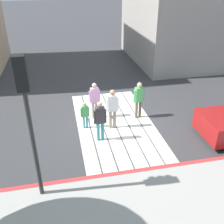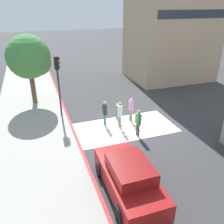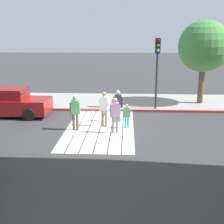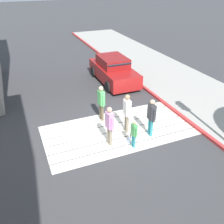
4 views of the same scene
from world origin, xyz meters
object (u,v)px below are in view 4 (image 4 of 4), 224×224
Objects in this scene: pedestrian_adult_side at (127,111)px; pedestrian_teen_behind at (110,123)px; pedestrian_adult_trailing at (151,115)px; pedestrian_adult_lead at (101,101)px; pedestrian_child_with_racket at (134,133)px; car_parked_near_curb at (113,70)px.

pedestrian_teen_behind is (1.03, 0.58, -0.04)m from pedestrian_adult_side.
pedestrian_adult_side is 1.18m from pedestrian_teen_behind.
pedestrian_adult_side reaches higher than pedestrian_adult_trailing.
pedestrian_adult_lead is 2.48m from pedestrian_child_with_racket.
pedestrian_adult_side is at bearing -102.11° from pedestrian_child_with_racket.
pedestrian_adult_trailing is at bearing 140.59° from pedestrian_adult_side.
pedestrian_teen_behind reaches higher than car_parked_near_curb.
pedestrian_child_with_racket is (1.03, 0.45, -0.30)m from pedestrian_adult_trailing.
pedestrian_adult_side reaches higher than car_parked_near_curb.
pedestrian_teen_behind is 0.99m from pedestrian_child_with_racket.
car_parked_near_curb is 5.67m from pedestrian_adult_side.
pedestrian_child_with_racket is at bearing 99.66° from pedestrian_adult_lead.
pedestrian_adult_lead is at bearing -80.34° from pedestrian_child_with_racket.
pedestrian_adult_lead is 1.48m from pedestrian_adult_side.
pedestrian_adult_lead is (2.34, 4.07, 0.25)m from car_parked_near_curb.
pedestrian_child_with_racket is at bearing 146.51° from pedestrian_teen_behind.
car_parked_near_curb is 4.71m from pedestrian_adult_lead.
pedestrian_adult_lead is 2.44m from pedestrian_adult_trailing.
car_parked_near_curb is 6.12m from pedestrian_adult_trailing.
pedestrian_adult_side reaches higher than pedestrian_child_with_racket.
pedestrian_adult_trailing is at bearing 126.07° from pedestrian_adult_lead.
pedestrian_adult_lead reaches higher than pedestrian_adult_trailing.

